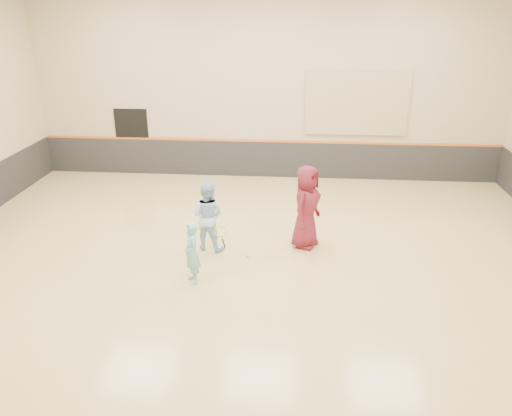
# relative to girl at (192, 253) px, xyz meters

# --- Properties ---
(room) EXTENTS (15.04, 12.04, 6.22)m
(room) POSITION_rel_girl_xyz_m (1.11, 0.97, 0.14)
(room) COLOR tan
(room) RESTS_ON ground
(wainscot_back) EXTENTS (14.90, 0.04, 1.20)m
(wainscot_back) POSITION_rel_girl_xyz_m (1.11, 6.94, -0.08)
(wainscot_back) COLOR #232326
(wainscot_back) RESTS_ON floor
(accent_stripe) EXTENTS (14.90, 0.03, 0.06)m
(accent_stripe) POSITION_rel_girl_xyz_m (1.11, 6.93, 0.54)
(accent_stripe) COLOR #D85914
(accent_stripe) RESTS_ON wall_back
(acoustic_panel) EXTENTS (3.20, 0.08, 2.00)m
(acoustic_panel) POSITION_rel_girl_xyz_m (3.91, 6.92, 1.82)
(acoustic_panel) COLOR tan
(acoustic_panel) RESTS_ON wall_back
(doorway) EXTENTS (1.10, 0.05, 2.20)m
(doorway) POSITION_rel_girl_xyz_m (-3.39, 6.95, 0.42)
(doorway) COLOR black
(doorway) RESTS_ON floor
(girl) EXTENTS (0.51, 0.59, 1.36)m
(girl) POSITION_rel_girl_xyz_m (0.00, 0.00, 0.00)
(girl) COLOR #6BB9B9
(girl) RESTS_ON floor
(instructor) EXTENTS (0.94, 0.82, 1.67)m
(instructor) POSITION_rel_girl_xyz_m (0.06, 1.57, 0.16)
(instructor) COLOR #9CC6F1
(instructor) RESTS_ON floor
(young_man) EXTENTS (0.99, 1.15, 2.00)m
(young_man) POSITION_rel_girl_xyz_m (2.34, 1.90, 0.32)
(young_man) COLOR maroon
(young_man) RESTS_ON floor
(held_racket) EXTENTS (0.50, 0.50, 0.48)m
(held_racket) POSITION_rel_girl_xyz_m (0.40, 1.25, -0.08)
(held_racket) COLOR #9BBD29
(held_racket) RESTS_ON instructor
(spare_racket) EXTENTS (0.72, 0.72, 0.13)m
(spare_racket) POSITION_rel_girl_xyz_m (-0.38, 2.71, -0.61)
(spare_racket) COLOR gold
(spare_racket) RESTS_ON floor
(ball_under_racket) EXTENTS (0.07, 0.07, 0.07)m
(ball_under_racket) POSITION_rel_girl_xyz_m (1.02, 1.17, -0.64)
(ball_under_racket) COLOR #BED230
(ball_under_racket) RESTS_ON floor
(ball_in_hand) EXTENTS (0.07, 0.07, 0.07)m
(ball_in_hand) POSITION_rel_girl_xyz_m (2.46, 1.68, 0.53)
(ball_in_hand) COLOR #C1E334
(ball_in_hand) RESTS_ON young_man
(ball_beside_spare) EXTENTS (0.07, 0.07, 0.07)m
(ball_beside_spare) POSITION_rel_girl_xyz_m (-0.56, 2.24, -0.64)
(ball_beside_spare) COLOR yellow
(ball_beside_spare) RESTS_ON floor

